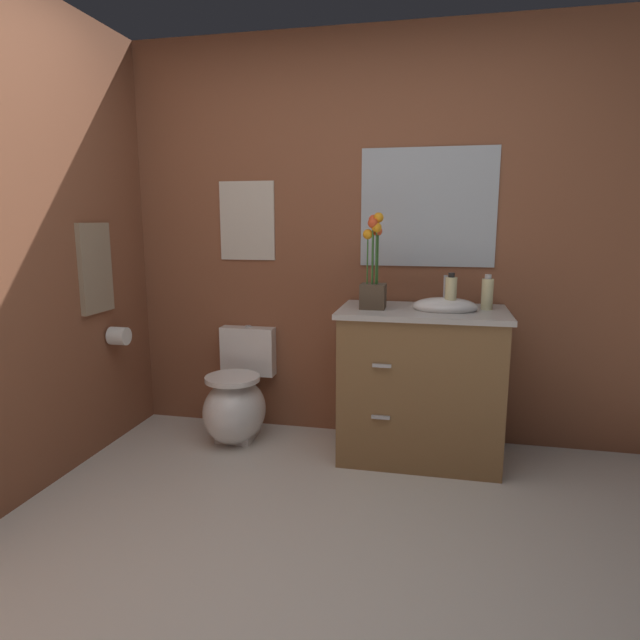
{
  "coord_description": "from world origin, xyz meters",
  "views": [
    {
      "loc": [
        0.52,
        -1.6,
        1.38
      ],
      "look_at": [
        -0.14,
        1.42,
        0.81
      ],
      "focal_mm": 30.48,
      "sensor_mm": 36.0,
      "label": 1
    }
  ],
  "objects_px": {
    "soap_bottle": "(487,293)",
    "wall_mirror": "(428,208)",
    "flower_vase": "(373,276)",
    "lotion_bottle": "(451,294)",
    "hanging_towel": "(95,268)",
    "toilet_paper_roll": "(119,336)",
    "vanity_cabinet": "(421,382)",
    "wall_poster": "(247,221)",
    "toilet": "(237,402)"
  },
  "relations": [
    {
      "from": "toilet",
      "to": "wall_poster",
      "type": "distance_m",
      "value": 1.16
    },
    {
      "from": "flower_vase",
      "to": "soap_bottle",
      "type": "relative_size",
      "value": 2.72
    },
    {
      "from": "wall_poster",
      "to": "soap_bottle",
      "type": "bearing_deg",
      "value": -8.6
    },
    {
      "from": "lotion_bottle",
      "to": "wall_mirror",
      "type": "distance_m",
      "value": 0.59
    },
    {
      "from": "toilet",
      "to": "wall_mirror",
      "type": "bearing_deg",
      "value": 13.21
    },
    {
      "from": "toilet",
      "to": "wall_mirror",
      "type": "relative_size",
      "value": 0.86
    },
    {
      "from": "lotion_bottle",
      "to": "wall_poster",
      "type": "height_order",
      "value": "wall_poster"
    },
    {
      "from": "soap_bottle",
      "to": "lotion_bottle",
      "type": "relative_size",
      "value": 0.93
    },
    {
      "from": "flower_vase",
      "to": "lotion_bottle",
      "type": "distance_m",
      "value": 0.44
    },
    {
      "from": "wall_poster",
      "to": "hanging_towel",
      "type": "distance_m",
      "value": 0.96
    },
    {
      "from": "vanity_cabinet",
      "to": "wall_mirror",
      "type": "xyz_separation_m",
      "value": [
        -0.0,
        0.29,
        1.0
      ]
    },
    {
      "from": "flower_vase",
      "to": "lotion_bottle",
      "type": "height_order",
      "value": "flower_vase"
    },
    {
      "from": "toilet",
      "to": "vanity_cabinet",
      "type": "bearing_deg",
      "value": -1.33
    },
    {
      "from": "toilet_paper_roll",
      "to": "hanging_towel",
      "type": "bearing_deg",
      "value": -118.14
    },
    {
      "from": "vanity_cabinet",
      "to": "flower_vase",
      "type": "height_order",
      "value": "flower_vase"
    },
    {
      "from": "toilet",
      "to": "toilet_paper_roll",
      "type": "relative_size",
      "value": 6.27
    },
    {
      "from": "flower_vase",
      "to": "lotion_bottle",
      "type": "relative_size",
      "value": 2.53
    },
    {
      "from": "wall_poster",
      "to": "wall_mirror",
      "type": "xyz_separation_m",
      "value": [
        1.14,
        0.0,
        0.08
      ]
    },
    {
      "from": "vanity_cabinet",
      "to": "hanging_towel",
      "type": "height_order",
      "value": "hanging_towel"
    },
    {
      "from": "flower_vase",
      "to": "lotion_bottle",
      "type": "bearing_deg",
      "value": -0.41
    },
    {
      "from": "vanity_cabinet",
      "to": "toilet_paper_roll",
      "type": "distance_m",
      "value": 1.84
    },
    {
      "from": "lotion_bottle",
      "to": "wall_poster",
      "type": "bearing_deg",
      "value": 165.8
    },
    {
      "from": "soap_bottle",
      "to": "wall_poster",
      "type": "distance_m",
      "value": 1.56
    },
    {
      "from": "flower_vase",
      "to": "wall_poster",
      "type": "bearing_deg",
      "value": 159.43
    },
    {
      "from": "soap_bottle",
      "to": "vanity_cabinet",
      "type": "bearing_deg",
      "value": -168.77
    },
    {
      "from": "wall_poster",
      "to": "toilet_paper_roll",
      "type": "relative_size",
      "value": 4.54
    },
    {
      "from": "vanity_cabinet",
      "to": "wall_mirror",
      "type": "relative_size",
      "value": 1.33
    },
    {
      "from": "wall_poster",
      "to": "toilet_paper_roll",
      "type": "bearing_deg",
      "value": -145.57
    },
    {
      "from": "hanging_towel",
      "to": "toilet_paper_roll",
      "type": "xyz_separation_m",
      "value": [
        0.06,
        0.1,
        -0.42
      ]
    },
    {
      "from": "vanity_cabinet",
      "to": "soap_bottle",
      "type": "xyz_separation_m",
      "value": [
        0.35,
        0.07,
        0.52
      ]
    },
    {
      "from": "wall_mirror",
      "to": "toilet_paper_roll",
      "type": "relative_size",
      "value": 7.27
    },
    {
      "from": "flower_vase",
      "to": "toilet_paper_roll",
      "type": "height_order",
      "value": "flower_vase"
    },
    {
      "from": "flower_vase",
      "to": "vanity_cabinet",
      "type": "bearing_deg",
      "value": 5.76
    },
    {
      "from": "wall_mirror",
      "to": "lotion_bottle",
      "type": "bearing_deg",
      "value": -65.63
    },
    {
      "from": "soap_bottle",
      "to": "wall_mirror",
      "type": "distance_m",
      "value": 0.63
    },
    {
      "from": "lotion_bottle",
      "to": "hanging_towel",
      "type": "bearing_deg",
      "value": -173.19
    },
    {
      "from": "flower_vase",
      "to": "hanging_towel",
      "type": "xyz_separation_m",
      "value": [
        -1.59,
        -0.24,
        0.04
      ]
    },
    {
      "from": "lotion_bottle",
      "to": "flower_vase",
      "type": "bearing_deg",
      "value": 179.59
    },
    {
      "from": "soap_bottle",
      "to": "toilet_paper_roll",
      "type": "height_order",
      "value": "soap_bottle"
    },
    {
      "from": "lotion_bottle",
      "to": "wall_poster",
      "type": "distance_m",
      "value": 1.38
    },
    {
      "from": "toilet_paper_roll",
      "to": "soap_bottle",
      "type": "bearing_deg",
      "value": 6.29
    },
    {
      "from": "soap_bottle",
      "to": "wall_poster",
      "type": "xyz_separation_m",
      "value": [
        -1.49,
        0.23,
        0.4
      ]
    },
    {
      "from": "vanity_cabinet",
      "to": "soap_bottle",
      "type": "distance_m",
      "value": 0.63
    },
    {
      "from": "flower_vase",
      "to": "hanging_towel",
      "type": "relative_size",
      "value": 1.03
    },
    {
      "from": "flower_vase",
      "to": "hanging_towel",
      "type": "distance_m",
      "value": 1.61
    },
    {
      "from": "vanity_cabinet",
      "to": "soap_bottle",
      "type": "bearing_deg",
      "value": 11.23
    },
    {
      "from": "flower_vase",
      "to": "toilet_paper_roll",
      "type": "xyz_separation_m",
      "value": [
        -1.54,
        -0.14,
        -0.39
      ]
    },
    {
      "from": "toilet",
      "to": "lotion_bottle",
      "type": "distance_m",
      "value": 1.48
    },
    {
      "from": "vanity_cabinet",
      "to": "hanging_towel",
      "type": "bearing_deg",
      "value": -171.72
    },
    {
      "from": "wall_mirror",
      "to": "hanging_towel",
      "type": "height_order",
      "value": "wall_mirror"
    }
  ]
}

